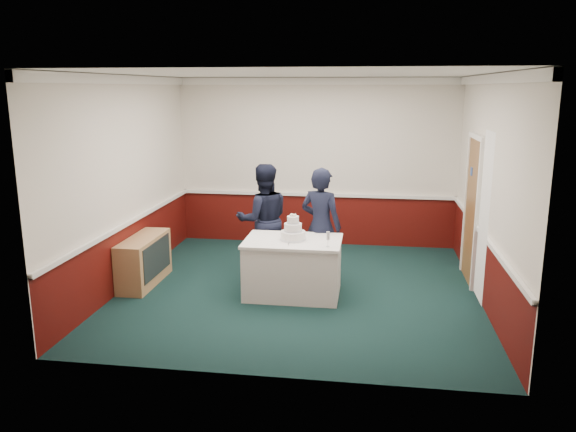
# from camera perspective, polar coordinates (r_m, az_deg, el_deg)

# --- Properties ---
(ground) EXTENTS (5.00, 5.00, 0.00)m
(ground) POSITION_cam_1_polar(r_m,az_deg,el_deg) (8.10, 1.08, -7.48)
(ground) COLOR black
(ground) RESTS_ON ground
(room_shell) EXTENTS (5.00, 5.00, 3.00)m
(room_shell) POSITION_cam_1_polar(r_m,az_deg,el_deg) (8.23, 2.23, 6.94)
(room_shell) COLOR silver
(room_shell) RESTS_ON ground
(sideboard) EXTENTS (0.41, 1.20, 0.70)m
(sideboard) POSITION_cam_1_polar(r_m,az_deg,el_deg) (8.50, -14.41, -4.40)
(sideboard) COLOR #AC7E53
(sideboard) RESTS_ON ground
(cake_table) EXTENTS (1.32, 0.92, 0.79)m
(cake_table) POSITION_cam_1_polar(r_m,az_deg,el_deg) (7.79, 0.50, -5.19)
(cake_table) COLOR white
(cake_table) RESTS_ON ground
(wedding_cake) EXTENTS (0.35, 0.35, 0.36)m
(wedding_cake) POSITION_cam_1_polar(r_m,az_deg,el_deg) (7.65, 0.51, -1.63)
(wedding_cake) COLOR white
(wedding_cake) RESTS_ON cake_table
(cake_knife) EXTENTS (0.04, 0.22, 0.00)m
(cake_knife) POSITION_cam_1_polar(r_m,az_deg,el_deg) (7.49, 0.07, -2.80)
(cake_knife) COLOR silver
(cake_knife) RESTS_ON cake_table
(champagne_flute) EXTENTS (0.05, 0.05, 0.21)m
(champagne_flute) POSITION_cam_1_polar(r_m,az_deg,el_deg) (7.32, 4.09, -2.11)
(champagne_flute) COLOR silver
(champagne_flute) RESTS_ON cake_table
(person_man) EXTENTS (1.00, 0.89, 1.71)m
(person_man) POSITION_cam_1_polar(r_m,az_deg,el_deg) (8.55, -2.52, -0.39)
(person_man) COLOR black
(person_man) RESTS_ON ground
(person_woman) EXTENTS (0.73, 0.61, 1.72)m
(person_woman) POSITION_cam_1_polar(r_m,az_deg,el_deg) (8.16, 3.36, -1.03)
(person_woman) COLOR black
(person_woman) RESTS_ON ground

